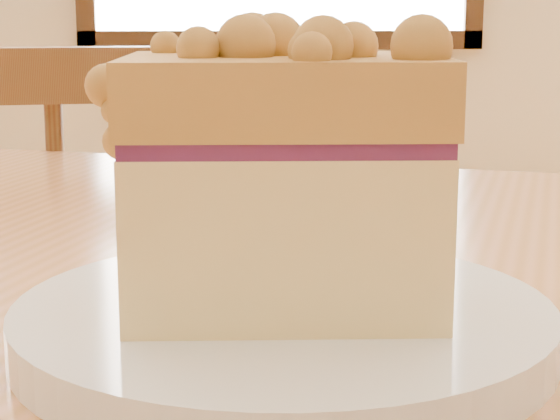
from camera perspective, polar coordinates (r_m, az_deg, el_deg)
name	(u,v)px	position (r m, az deg, el deg)	size (l,w,h in m)	color
cafe_chair_main	(139,383)	(1.23, -8.30, -10.06)	(0.44, 0.44, 0.86)	brown
plate	(283,326)	(0.41, 0.19, -6.85)	(0.23, 0.23, 0.02)	white
cake_slice	(281,170)	(0.40, 0.07, 2.36)	(0.14, 0.10, 0.12)	#E7C083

